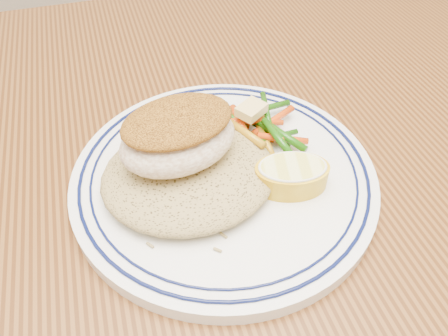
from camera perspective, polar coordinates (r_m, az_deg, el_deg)
The scene contains 7 objects.
dining_table at distance 0.48m, azimuth -3.98°, elevation -11.92°, with size 1.50×0.90×0.75m.
plate at distance 0.41m, azimuth -0.00°, elevation -1.04°, with size 0.28×0.28×0.02m.
rice_pilaf at distance 0.38m, azimuth -4.58°, elevation -0.41°, with size 0.16×0.14×0.03m, color olive.
fish_fillet at distance 0.37m, azimuth -6.02°, elevation 4.25°, with size 0.11×0.09×0.05m.
vegetable_pile at distance 0.43m, azimuth 3.87°, elevation 5.29°, with size 0.11×0.10×0.03m.
butter_pat at distance 0.42m, azimuth 3.59°, elevation 7.61°, with size 0.03×0.02×0.01m, color #E9CB72.
lemon_wedge at distance 0.39m, azimuth 8.80°, elevation -0.88°, with size 0.07×0.07×0.03m.
Camera 1 is at (-0.04, -0.26, 1.06)m, focal length 35.00 mm.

